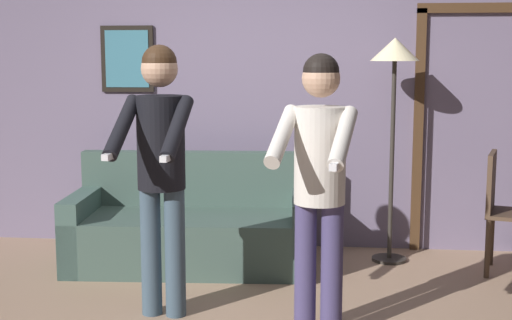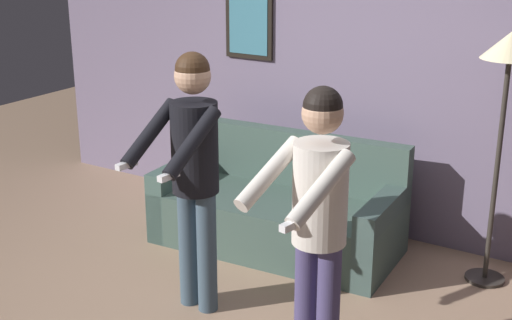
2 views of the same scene
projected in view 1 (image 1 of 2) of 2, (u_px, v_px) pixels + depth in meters
back_wall_assembly at (249, 97)px, 6.15m from camera, size 6.40×0.10×2.60m
couch at (193, 231)px, 5.66m from camera, size 1.95×0.96×0.87m
torchiere_lamp at (394, 70)px, 5.58m from camera, size 0.38×0.38×1.79m
person_standing_left at (160, 155)px, 4.43m from camera, size 0.46×0.66×1.72m
person_standing_right at (319, 169)px, 4.12m from camera, size 0.51×0.69×1.67m
dining_chair_distant at (504, 205)px, 5.41m from camera, size 0.52×0.52×0.93m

